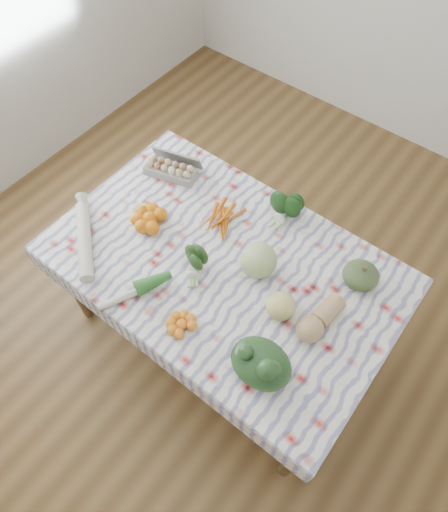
{
  "coord_description": "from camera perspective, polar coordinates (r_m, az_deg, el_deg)",
  "views": [
    {
      "loc": [
        0.72,
        -0.92,
        2.61
      ],
      "look_at": [
        0.0,
        0.0,
        0.82
      ],
      "focal_mm": 32.0,
      "sensor_mm": 36.0,
      "label": 1
    }
  ],
  "objects": [
    {
      "name": "ground",
      "position": [
        2.86,
        -0.0,
        -9.04
      ],
      "size": [
        4.5,
        4.5,
        0.0
      ],
      "primitive_type": "plane",
      "color": "brown",
      "rests_on": "ground"
    },
    {
      "name": "dining_table",
      "position": [
        2.25,
        -0.0,
        -1.97
      ],
      "size": [
        1.6,
        1.0,
        0.75
      ],
      "color": "brown",
      "rests_on": "ground"
    },
    {
      "name": "tablecloth",
      "position": [
        2.19,
        -0.0,
        -0.92
      ],
      "size": [
        1.66,
        1.06,
        0.01
      ],
      "primitive_type": "cube",
      "color": "white",
      "rests_on": "dining_table"
    },
    {
      "name": "egg_carton",
      "position": [
        2.52,
        -6.7,
        10.59
      ],
      "size": [
        0.3,
        0.19,
        0.08
      ],
      "primitive_type": "cube",
      "rotation": [
        0.0,
        0.0,
        0.28
      ],
      "color": "gray",
      "rests_on": "tablecloth"
    },
    {
      "name": "carrot_bunch",
      "position": [
        2.3,
        -0.33,
        4.27
      ],
      "size": [
        0.24,
        0.23,
        0.04
      ],
      "primitive_type": "cube",
      "rotation": [
        0.0,
        0.0,
        0.22
      ],
      "color": "orange",
      "rests_on": "tablecloth"
    },
    {
      "name": "kale_bunch",
      "position": [
        2.31,
        7.66,
        5.9
      ],
      "size": [
        0.16,
        0.14,
        0.14
      ],
      "primitive_type": "ellipsoid",
      "rotation": [
        0.0,
        0.0,
        -0.01
      ],
      "color": "#173E14",
      "rests_on": "tablecloth"
    },
    {
      "name": "kabocha_squash",
      "position": [
        2.17,
        16.73,
        -2.32
      ],
      "size": [
        0.22,
        0.22,
        0.11
      ],
      "primitive_type": "ellipsoid",
      "rotation": [
        0.0,
        0.0,
        0.42
      ],
      "color": "#40532D",
      "rests_on": "tablecloth"
    },
    {
      "name": "cabbage",
      "position": [
        2.09,
        4.35,
        -0.54
      ],
      "size": [
        0.2,
        0.2,
        0.17
      ],
      "primitive_type": "sphere",
      "rotation": [
        0.0,
        0.0,
        0.22
      ],
      "color": "#ABC67A",
      "rests_on": "tablecloth"
    },
    {
      "name": "butternut_squash",
      "position": [
        2.02,
        11.93,
        -7.57
      ],
      "size": [
        0.14,
        0.26,
        0.12
      ],
      "primitive_type": "ellipsoid",
      "rotation": [
        0.0,
        0.0,
        -0.11
      ],
      "color": "tan",
      "rests_on": "tablecloth"
    },
    {
      "name": "orange_cluster",
      "position": [
        2.32,
        -9.28,
        4.64
      ],
      "size": [
        0.29,
        0.29,
        0.08
      ],
      "primitive_type": "cube",
      "rotation": [
        0.0,
        0.0,
        0.29
      ],
      "color": "orange",
      "rests_on": "tablecloth"
    },
    {
      "name": "broccoli",
      "position": [
        2.12,
        -4.02,
        -1.11
      ],
      "size": [
        0.19,
        0.19,
        0.1
      ],
      "primitive_type": "ellipsoid",
      "rotation": [
        0.0,
        0.0,
        0.72
      ],
      "color": "#25481B",
      "rests_on": "tablecloth"
    },
    {
      "name": "mandarin_cluster",
      "position": [
        2.01,
        -5.35,
        -8.44
      ],
      "size": [
        0.2,
        0.2,
        0.05
      ],
      "primitive_type": "cube",
      "rotation": [
        0.0,
        0.0,
        -0.3
      ],
      "color": "orange",
      "rests_on": "tablecloth"
    },
    {
      "name": "grapefruit",
      "position": [
        2.01,
        7.13,
        -6.23
      ],
      "size": [
        0.14,
        0.14,
        0.13
      ],
      "primitive_type": "sphere",
      "rotation": [
        0.0,
        0.0,
        0.04
      ],
      "color": "#CFC76B",
      "rests_on": "tablecloth"
    },
    {
      "name": "spinach_bag",
      "position": [
        1.91,
        4.66,
        -13.21
      ],
      "size": [
        0.32,
        0.28,
        0.12
      ],
      "primitive_type": "ellipsoid",
      "rotation": [
        0.0,
        0.0,
        -0.29
      ],
      "color": "#1A3518",
      "rests_on": "tablecloth"
    },
    {
      "name": "daikon",
      "position": [
        2.31,
        -17.05,
        1.84
      ],
      "size": [
        0.4,
        0.35,
        0.07
      ],
      "primitive_type": "cylinder",
      "rotation": [
        1.57,
        0.0,
        0.88
      ],
      "color": "beige",
      "rests_on": "tablecloth"
    },
    {
      "name": "leek",
      "position": [
        2.12,
        -11.14,
        -4.46
      ],
      "size": [
        0.18,
        0.33,
        0.04
      ],
      "primitive_type": "cylinder",
      "rotation": [
        1.57,
        0.0,
        -0.44
      ],
      "color": "beige",
      "rests_on": "tablecloth"
    }
  ]
}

